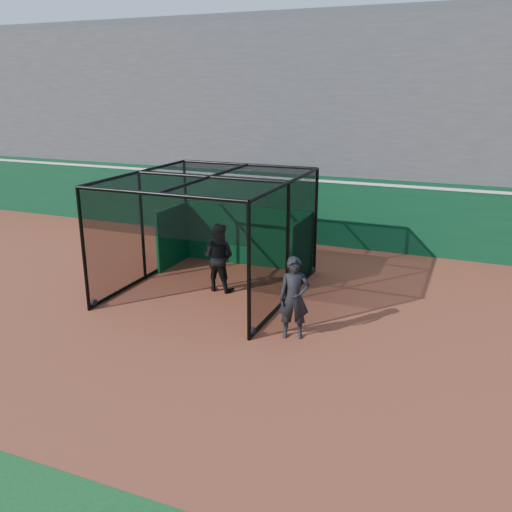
% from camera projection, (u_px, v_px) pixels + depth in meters
% --- Properties ---
extents(ground, '(120.00, 120.00, 0.00)m').
position_uv_depth(ground, '(182.00, 330.00, 12.85)').
color(ground, brown).
rests_on(ground, ground).
extents(outfield_wall, '(50.00, 0.50, 2.50)m').
position_uv_depth(outfield_wall, '(296.00, 207.00, 19.96)').
color(outfield_wall, '#0A3A1E').
rests_on(outfield_wall, ground).
extents(grandstand, '(50.00, 7.85, 8.95)m').
position_uv_depth(grandstand, '(327.00, 113.00, 22.33)').
color(grandstand, '#4C4C4F').
rests_on(grandstand, ground).
extents(batting_cage, '(4.59, 5.26, 3.21)m').
position_uv_depth(batting_cage, '(211.00, 235.00, 14.99)').
color(batting_cage, black).
rests_on(batting_cage, ground).
extents(batter, '(0.96, 0.76, 1.94)m').
position_uv_depth(batter, '(218.00, 257.00, 15.14)').
color(batter, black).
rests_on(batter, ground).
extents(on_deck_player, '(0.81, 0.67, 1.92)m').
position_uv_depth(on_deck_player, '(294.00, 298.00, 12.24)').
color(on_deck_player, black).
rests_on(on_deck_player, ground).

